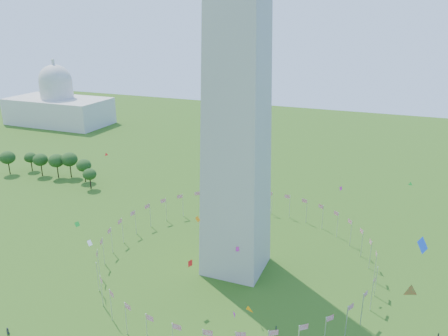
% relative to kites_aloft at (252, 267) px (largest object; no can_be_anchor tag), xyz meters
% --- Properties ---
extents(flag_ring, '(80.24, 80.24, 9.00)m').
position_rel_kites_aloft_xyz_m(flag_ring, '(-13.49, 26.87, -13.90)').
color(flag_ring, silver).
rests_on(flag_ring, ground).
extents(capitol_building, '(70.00, 35.00, 46.00)m').
position_rel_kites_aloft_xyz_m(capitol_building, '(-193.49, 156.87, 4.60)').
color(capitol_building, beige).
rests_on(capitol_building, ground).
extents(kites_aloft, '(117.99, 81.88, 39.72)m').
position_rel_kites_aloft_xyz_m(kites_aloft, '(0.00, 0.00, 0.00)').
color(kites_aloft, '#CC2699').
rests_on(kites_aloft, ground).
extents(tree_line_west, '(54.91, 15.50, 11.81)m').
position_rel_kites_aloft_xyz_m(tree_line_west, '(-119.57, 68.00, -13.01)').
color(tree_line_west, '#28521B').
rests_on(tree_line_west, ground).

